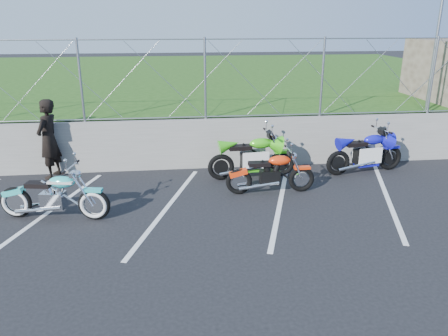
{
  "coord_description": "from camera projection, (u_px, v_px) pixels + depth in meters",
  "views": [
    {
      "loc": [
        0.2,
        -7.42,
        3.71
      ],
      "look_at": [
        1.22,
        1.3,
        0.7
      ],
      "focal_mm": 35.0,
      "sensor_mm": 36.0,
      "label": 1
    }
  ],
  "objects": [
    {
      "name": "parking_lines",
      "position": [
        225.0,
        204.0,
        9.22
      ],
      "size": [
        18.29,
        4.31,
        0.01
      ],
      "color": "silver",
      "rests_on": "ground"
    },
    {
      "name": "sign_pole",
      "position": [
        434.0,
        55.0,
        11.7
      ],
      "size": [
        0.08,
        0.08,
        3.0
      ],
      "primitive_type": "cylinder",
      "color": "gray",
      "rests_on": "grass_field"
    },
    {
      "name": "grass_field",
      "position": [
        169.0,
        87.0,
        20.63
      ],
      "size": [
        30.0,
        20.0,
        1.3
      ],
      "primitive_type": "cube",
      "color": "#204412",
      "rests_on": "ground"
    },
    {
      "name": "person_standing",
      "position": [
        48.0,
        139.0,
        10.5
      ],
      "size": [
        0.64,
        0.81,
        1.94
      ],
      "primitive_type": "imported",
      "rotation": [
        0.0,
        0.0,
        -1.86
      ],
      "color": "black",
      "rests_on": "ground"
    },
    {
      "name": "sportbike_green",
      "position": [
        253.0,
        159.0,
        10.61
      ],
      "size": [
        2.19,
        0.78,
        1.14
      ],
      "rotation": [
        0.0,
        0.0,
        0.08
      ],
      "color": "black",
      "rests_on": "ground"
    },
    {
      "name": "retaining_wall",
      "position": [
        167.0,
        144.0,
        11.23
      ],
      "size": [
        30.0,
        0.22,
        1.3
      ],
      "primitive_type": "cube",
      "color": "slate",
      "rests_on": "ground"
    },
    {
      "name": "chain_link_fence",
      "position": [
        164.0,
        80.0,
        10.7
      ],
      "size": [
        28.0,
        0.03,
        2.0
      ],
      "color": "gray",
      "rests_on": "retaining_wall"
    },
    {
      "name": "sportbike_blue",
      "position": [
        366.0,
        154.0,
        10.99
      ],
      "size": [
        2.13,
        0.76,
        1.11
      ],
      "rotation": [
        0.0,
        0.0,
        0.17
      ],
      "color": "black",
      "rests_on": "ground"
    },
    {
      "name": "naked_orange",
      "position": [
        272.0,
        175.0,
        9.7
      ],
      "size": [
        2.01,
        0.68,
        1.0
      ],
      "rotation": [
        0.0,
        0.0,
        -0.0
      ],
      "color": "black",
      "rests_on": "ground"
    },
    {
      "name": "cruiser_turquoise",
      "position": [
        56.0,
        198.0,
        8.43
      ],
      "size": [
        2.18,
        0.69,
        1.09
      ],
      "rotation": [
        0.0,
        0.0,
        -0.18
      ],
      "color": "black",
      "rests_on": "ground"
    },
    {
      "name": "ground",
      "position": [
        167.0,
        228.0,
        8.15
      ],
      "size": [
        90.0,
        90.0,
        0.0
      ],
      "primitive_type": "plane",
      "color": "black",
      "rests_on": "ground"
    }
  ]
}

